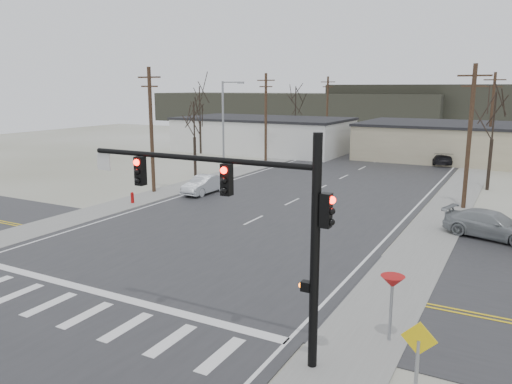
# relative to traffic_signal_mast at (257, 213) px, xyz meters

# --- Properties ---
(ground) EXTENTS (140.00, 140.00, 0.00)m
(ground) POSITION_rel_traffic_signal_mast_xyz_m (-7.89, 6.20, -4.67)
(ground) COLOR silver
(ground) RESTS_ON ground
(main_road) EXTENTS (18.00, 110.00, 0.05)m
(main_road) POSITION_rel_traffic_signal_mast_xyz_m (-7.89, 21.20, -4.65)
(main_road) COLOR #28282B
(main_road) RESTS_ON ground
(cross_road) EXTENTS (90.00, 10.00, 0.04)m
(cross_road) POSITION_rel_traffic_signal_mast_xyz_m (-7.89, 6.20, -4.65)
(cross_road) COLOR #28282B
(cross_road) RESTS_ON ground
(sidewalk_left) EXTENTS (3.00, 90.00, 0.06)m
(sidewalk_left) POSITION_rel_traffic_signal_mast_xyz_m (-18.49, 26.20, -4.64)
(sidewalk_left) COLOR gray
(sidewalk_left) RESTS_ON ground
(sidewalk_right) EXTENTS (3.00, 90.00, 0.06)m
(sidewalk_right) POSITION_rel_traffic_signal_mast_xyz_m (2.71, 26.20, -4.64)
(sidewalk_right) COLOR gray
(sidewalk_right) RESTS_ON ground
(traffic_signal_mast) EXTENTS (8.95, 0.43, 7.20)m
(traffic_signal_mast) POSITION_rel_traffic_signal_mast_xyz_m (0.00, 0.00, 0.00)
(traffic_signal_mast) COLOR black
(traffic_signal_mast) RESTS_ON ground
(fire_hydrant) EXTENTS (0.24, 0.24, 0.87)m
(fire_hydrant) POSITION_rel_traffic_signal_mast_xyz_m (-18.09, 14.20, -4.22)
(fire_hydrant) COLOR #A50C0C
(fire_hydrant) RESTS_ON ground
(yield_sign) EXTENTS (0.80, 0.80, 2.35)m
(yield_sign) POSITION_rel_traffic_signal_mast_xyz_m (3.61, 2.70, -2.61)
(yield_sign) COLOR gray
(yield_sign) RESTS_ON ground
(diamond_sign) EXTENTS (0.92, 0.10, 2.61)m
(diamond_sign) POSITION_rel_traffic_signal_mast_xyz_m (5.11, -0.80, -3.07)
(diamond_sign) COLOR gray
(diamond_sign) RESTS_ON ground
(building_left_far) EXTENTS (22.30, 12.30, 4.50)m
(building_left_far) POSITION_rel_traffic_signal_mast_xyz_m (-23.89, 46.20, -2.42)
(building_left_far) COLOR silver
(building_left_far) RESTS_ON ground
(building_right_far) EXTENTS (26.30, 14.30, 4.30)m
(building_right_far) POSITION_rel_traffic_signal_mast_xyz_m (2.11, 50.20, -2.52)
(building_right_far) COLOR #BDB390
(building_right_far) RESTS_ON ground
(upole_left_b) EXTENTS (2.20, 0.30, 10.00)m
(upole_left_b) POSITION_rel_traffic_signal_mast_xyz_m (-19.39, 18.20, 0.55)
(upole_left_b) COLOR #453320
(upole_left_b) RESTS_ON ground
(upole_left_c) EXTENTS (2.20, 0.30, 10.00)m
(upole_left_c) POSITION_rel_traffic_signal_mast_xyz_m (-19.39, 38.20, 0.55)
(upole_left_c) COLOR #453320
(upole_left_c) RESTS_ON ground
(upole_left_d) EXTENTS (2.20, 0.30, 10.00)m
(upole_left_d) POSITION_rel_traffic_signal_mast_xyz_m (-19.39, 58.20, 0.55)
(upole_left_d) COLOR #453320
(upole_left_d) RESTS_ON ground
(upole_right_a) EXTENTS (2.20, 0.30, 10.00)m
(upole_right_a) POSITION_rel_traffic_signal_mast_xyz_m (3.61, 24.20, 0.55)
(upole_right_a) COLOR #453320
(upole_right_a) RESTS_ON ground
(upole_right_b) EXTENTS (2.20, 0.30, 10.00)m
(upole_right_b) POSITION_rel_traffic_signal_mast_xyz_m (3.61, 46.20, 0.55)
(upole_right_b) COLOR #453320
(upole_right_b) RESTS_ON ground
(streetlight_main) EXTENTS (2.40, 0.25, 9.00)m
(streetlight_main) POSITION_rel_traffic_signal_mast_xyz_m (-18.69, 28.20, 0.41)
(streetlight_main) COLOR gray
(streetlight_main) RESTS_ON ground
(tree_left_near) EXTENTS (3.30, 3.30, 7.35)m
(tree_left_near) POSITION_rel_traffic_signal_mast_xyz_m (-20.89, 26.20, 0.55)
(tree_left_near) COLOR black
(tree_left_near) RESTS_ON ground
(tree_right_mid) EXTENTS (3.74, 3.74, 8.33)m
(tree_right_mid) POSITION_rel_traffic_signal_mast_xyz_m (4.61, 32.20, 1.26)
(tree_right_mid) COLOR black
(tree_right_mid) RESTS_ON ground
(tree_left_far) EXTENTS (3.96, 3.96, 8.82)m
(tree_left_far) POSITION_rel_traffic_signal_mast_xyz_m (-21.89, 52.20, 1.61)
(tree_left_far) COLOR black
(tree_left_far) RESTS_ON ground
(tree_left_mid) EXTENTS (3.96, 3.96, 8.82)m
(tree_left_mid) POSITION_rel_traffic_signal_mast_xyz_m (-29.89, 40.20, 1.61)
(tree_left_mid) COLOR black
(tree_left_mid) RESTS_ON ground
(hill_left) EXTENTS (70.00, 18.00, 7.00)m
(hill_left) POSITION_rel_traffic_signal_mast_xyz_m (-42.89, 98.20, -1.17)
(hill_left) COLOR #333026
(hill_left) RESTS_ON ground
(sedan_crossing) EXTENTS (1.65, 4.43, 1.45)m
(sedan_crossing) POSITION_rel_traffic_signal_mast_xyz_m (-15.39, 19.60, -3.90)
(sedan_crossing) COLOR #B5BBC1
(sedan_crossing) RESTS_ON main_road
(car_far_a) EXTENTS (3.08, 5.70, 1.57)m
(car_far_a) POSITION_rel_traffic_signal_mast_xyz_m (-0.85, 45.12, -3.84)
(car_far_a) COLOR black
(car_far_a) RESTS_ON main_road
(car_far_b) EXTENTS (2.59, 4.32, 1.38)m
(car_far_b) POSITION_rel_traffic_signal_mast_xyz_m (-7.48, 57.10, -3.94)
(car_far_b) COLOR black
(car_far_b) RESTS_ON main_road
(car_parked_silver) EXTENTS (5.59, 3.41, 1.51)m
(car_parked_silver) POSITION_rel_traffic_signal_mast_xyz_m (5.80, 17.26, -3.88)
(car_parked_silver) COLOR gray
(car_parked_silver) RESTS_ON parking_lot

